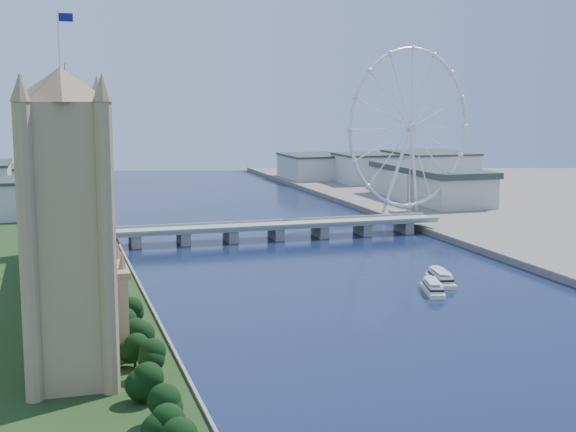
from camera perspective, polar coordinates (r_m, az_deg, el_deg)
name	(u,v)px	position (r m, az deg, el deg)	size (l,w,h in m)	color
ground	(560,411)	(252.33, 18.75, -12.97)	(2000.00, 2000.00, 0.00)	#1A2A4A
tree_row	(143,357)	(262.13, -10.24, -9.84)	(9.03, 185.03, 20.19)	black
victoria_tower	(66,219)	(247.30, -15.51, -0.17)	(28.16, 28.16, 112.00)	tan
parliament_range	(79,261)	(366.93, -14.66, -3.12)	(24.00, 200.00, 70.00)	tan
big_ben	(67,140)	(468.42, -15.41, 5.23)	(20.02, 20.02, 110.00)	tan
westminster_bridge	(276,229)	(516.07, -0.87, -0.90)	(220.00, 22.00, 9.50)	gray
london_eye	(411,129)	(604.00, 8.73, 6.17)	(113.60, 39.12, 124.30)	silver
county_hall	(430,203)	(700.92, 10.03, 0.89)	(54.00, 144.00, 35.00)	beige
city_skyline	(241,174)	(774.33, -3.38, 2.97)	(505.00, 280.00, 32.00)	beige
tour_boat_near	(433,293)	(380.87, 10.24, -5.41)	(7.42, 29.08, 6.42)	beige
tour_boat_far	(440,283)	(400.77, 10.78, -4.73)	(8.05, 31.43, 6.96)	beige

